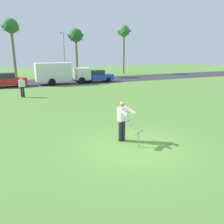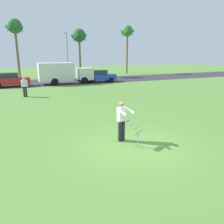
# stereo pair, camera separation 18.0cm
# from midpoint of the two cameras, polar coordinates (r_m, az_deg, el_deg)

# --- Properties ---
(ground_plane) EXTENTS (120.00, 120.00, 0.00)m
(ground_plane) POSITION_cam_midpoint_polar(r_m,az_deg,el_deg) (9.18, 5.11, -8.70)
(ground_plane) COLOR #568438
(road_strip) EXTENTS (120.00, 8.00, 0.01)m
(road_strip) POSITION_cam_midpoint_polar(r_m,az_deg,el_deg) (30.90, -17.09, 7.35)
(road_strip) COLOR #2D2D33
(road_strip) RESTS_ON ground
(person_kite_flyer) EXTENTS (0.65, 0.73, 1.73)m
(person_kite_flyer) POSITION_cam_midpoint_polar(r_m,az_deg,el_deg) (9.33, 2.13, -2.03)
(person_kite_flyer) COLOR #26262B
(person_kite_flyer) RESTS_ON ground
(kite_held) EXTENTS (0.64, 0.73, 1.08)m
(kite_held) POSITION_cam_midpoint_polar(r_m,az_deg,el_deg) (8.89, 5.40, -4.54)
(kite_held) COLOR #D83399
(kite_held) RESTS_ON ground
(parked_car_red) EXTENTS (4.26, 1.96, 1.60)m
(parked_car_red) POSITION_cam_midpoint_polar(r_m,az_deg,el_deg) (28.13, -25.83, 7.44)
(parked_car_red) COLOR red
(parked_car_red) RESTS_ON ground
(parked_truck_white_box) EXTENTS (6.74, 2.22, 2.62)m
(parked_truck_white_box) POSITION_cam_midpoint_polar(r_m,az_deg,el_deg) (28.67, -13.52, 9.89)
(parked_truck_white_box) COLOR silver
(parked_truck_white_box) RESTS_ON ground
(parked_car_blue) EXTENTS (4.23, 1.90, 1.60)m
(parked_car_blue) POSITION_cam_midpoint_polar(r_m,az_deg,el_deg) (30.12, -4.11, 9.25)
(parked_car_blue) COLOR #2347B7
(parked_car_blue) RESTS_ON ground
(palm_tree_right_near) EXTENTS (2.58, 2.71, 8.65)m
(palm_tree_right_near) POSITION_cam_midpoint_polar(r_m,az_deg,el_deg) (36.94, -24.84, 19.03)
(palm_tree_right_near) COLOR brown
(palm_tree_right_near) RESTS_ON ground
(palm_tree_centre_far) EXTENTS (2.58, 2.71, 7.63)m
(palm_tree_centre_far) POSITION_cam_midpoint_polar(r_m,az_deg,el_deg) (37.68, -9.49, 18.57)
(palm_tree_centre_far) COLOR brown
(palm_tree_centre_far) RESTS_ON ground
(palm_tree_far_left) EXTENTS (2.58, 2.71, 8.94)m
(palm_tree_far_left) POSITION_cam_midpoint_polar(r_m,az_deg,el_deg) (44.15, 2.99, 19.74)
(palm_tree_far_left) COLOR brown
(palm_tree_far_left) RESTS_ON ground
(streetlight_pole) EXTENTS (0.24, 1.65, 7.00)m
(streetlight_pole) POSITION_cam_midpoint_polar(r_m,az_deg,el_deg) (35.97, -12.52, 14.98)
(streetlight_pole) COLOR #9E9EA3
(streetlight_pole) RESTS_ON ground
(person_walker_near) EXTENTS (0.56, 0.30, 1.73)m
(person_walker_near) POSITION_cam_midpoint_polar(r_m,az_deg,el_deg) (20.76, -22.54, 6.13)
(person_walker_near) COLOR #26262B
(person_walker_near) RESTS_ON ground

